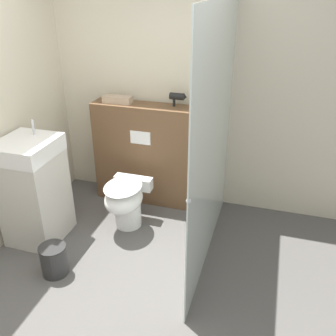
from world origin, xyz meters
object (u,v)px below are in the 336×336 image
object	(u,v)px
hair_drier	(178,97)
waste_bin	(54,260)
toilet	(126,201)
sink_vanity	(34,190)

from	to	relation	value
hair_drier	waste_bin	world-z (taller)	hair_drier
hair_drier	toilet	bearing A→B (deg)	-119.28
hair_drier	waste_bin	bearing A→B (deg)	-115.39
sink_vanity	toilet	bearing A→B (deg)	26.84
sink_vanity	hair_drier	xyz separation A→B (m)	(1.11, 1.01, 0.71)
hair_drier	waste_bin	distance (m)	1.92
hair_drier	waste_bin	size ratio (longest dim) A/B	0.64
toilet	hair_drier	bearing A→B (deg)	60.72
hair_drier	waste_bin	xyz separation A→B (m)	(-0.68, -1.44, -1.08)
waste_bin	hair_drier	bearing A→B (deg)	64.61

